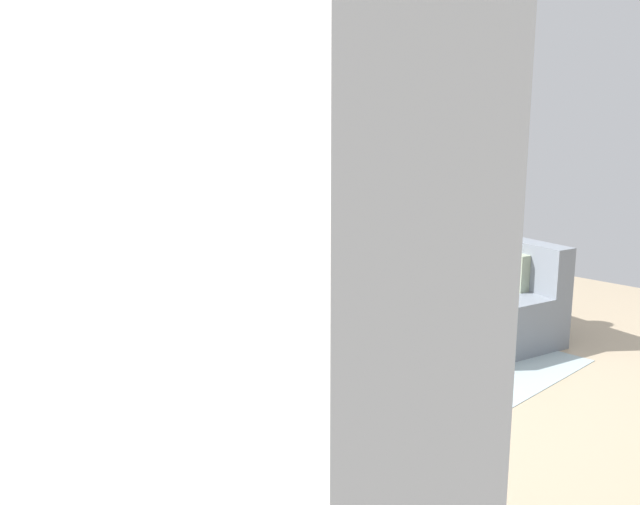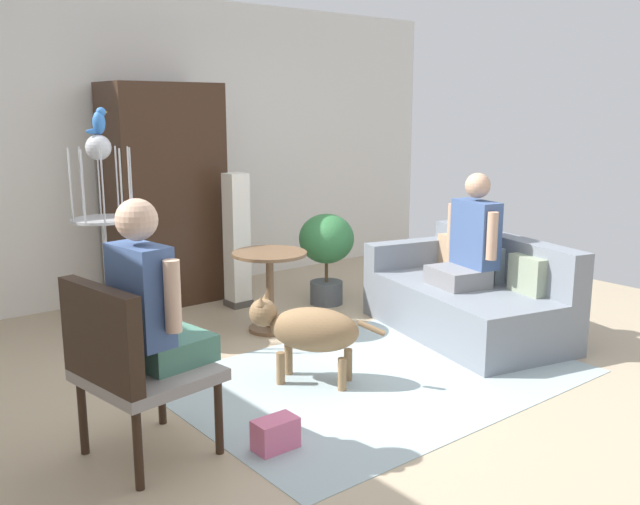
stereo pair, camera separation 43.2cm
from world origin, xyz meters
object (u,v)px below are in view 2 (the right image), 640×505
object	(u,v)px
couch	(469,297)
person_on_couch	(470,241)
column_lamp	(237,241)
potted_plant	(326,246)
armchair	(126,359)
dog	(309,329)
armoire_cabinet	(164,195)
round_end_table	(270,279)
person_on_armchair	(150,301)
handbag	(276,434)
parrot	(99,121)
bird_cage_stand	(104,225)

from	to	relation	value
couch	person_on_couch	world-z (taller)	person_on_couch
column_lamp	potted_plant	bearing A→B (deg)	-33.17
armchair	dog	distance (m)	1.38
potted_plant	armoire_cabinet	world-z (taller)	armoire_cabinet
round_end_table	person_on_armchair	bearing A→B (deg)	-141.39
armoire_cabinet	armchair	bearing A→B (deg)	-120.16
couch	dog	bearing A→B (deg)	-178.75
armoire_cabinet	handbag	size ratio (longest dim) A/B	8.51
armchair	parrot	xyz separation A→B (m)	(0.65, 1.82, 1.11)
person_on_armchair	round_end_table	xyz separation A→B (m)	(1.61, 1.28, -0.39)
person_on_couch	bird_cage_stand	world-z (taller)	bird_cage_stand
person_on_armchair	round_end_table	bearing A→B (deg)	38.61
bird_cage_stand	potted_plant	xyz separation A→B (m)	(1.97, -0.19, -0.37)
armchair	parrot	bearing A→B (deg)	70.36
couch	round_end_table	size ratio (longest dim) A/B	2.83
couch	potted_plant	world-z (taller)	potted_plant
person_on_couch	armoire_cabinet	distance (m)	2.75
round_end_table	handbag	xyz separation A→B (m)	(-1.11, -1.66, -0.34)
person_on_armchair	person_on_couch	bearing A→B (deg)	5.17
person_on_couch	handbag	size ratio (longest dim) A/B	3.75
potted_plant	round_end_table	bearing A→B (deg)	-159.02
dog	column_lamp	bearing A→B (deg)	71.85
column_lamp	armoire_cabinet	distance (m)	0.79
armchair	person_on_couch	bearing A→B (deg)	5.33
potted_plant	person_on_couch	bearing A→B (deg)	-76.21
potted_plant	column_lamp	world-z (taller)	column_lamp
potted_plant	person_on_armchair	bearing A→B (deg)	-146.76
armchair	column_lamp	distance (m)	2.83
round_end_table	couch	bearing A→B (deg)	-39.45
couch	person_on_couch	xyz separation A→B (m)	(-0.04, -0.03, 0.46)
potted_plant	column_lamp	bearing A→B (deg)	146.83
round_end_table	column_lamp	xyz separation A→B (m)	(0.17, 0.76, 0.17)
couch	column_lamp	distance (m)	2.08
parrot	handbag	world-z (taller)	parrot
dog	armoire_cabinet	distance (m)	2.44
bird_cage_stand	handbag	size ratio (longest dim) A/B	6.77
parrot	column_lamp	world-z (taller)	parrot
armchair	person_on_armchair	size ratio (longest dim) A/B	1.08
armchair	person_on_armchair	bearing A→B (deg)	8.34
person_on_armchair	bird_cage_stand	distance (m)	1.87
bird_cage_stand	potted_plant	distance (m)	2.01
dog	potted_plant	distance (m)	1.87
handbag	column_lamp	bearing A→B (deg)	61.95
parrot	column_lamp	xyz separation A→B (m)	(1.28, 0.25, -1.07)
round_end_table	potted_plant	size ratio (longest dim) A/B	0.78
person_on_couch	potted_plant	xyz separation A→B (m)	(-0.33, 1.36, -0.21)
person_on_armchair	armoire_cabinet	world-z (taller)	armoire_cabinet
parrot	potted_plant	distance (m)	2.27
armchair	potted_plant	bearing A→B (deg)	32.05
round_end_table	parrot	size ratio (longest dim) A/B	3.35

